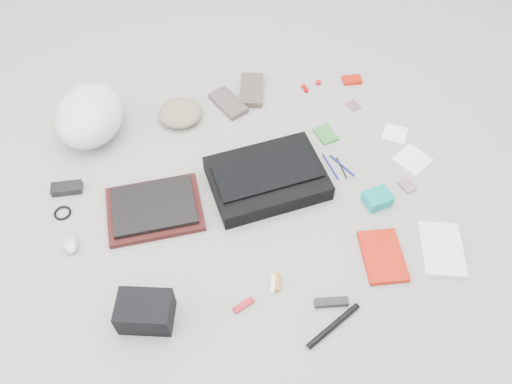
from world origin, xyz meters
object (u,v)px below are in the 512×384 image
object	(u,v)px
bike_helmet	(90,115)
laptop	(154,206)
accordion_wallet	(377,199)
camera_bag	(145,312)
book_red	(383,256)
messenger_bag	(267,178)

from	to	relation	value
bike_helmet	laptop	bearing A→B (deg)	-47.27
bike_helmet	accordion_wallet	size ratio (longest dim) A/B	3.43
laptop	camera_bag	size ratio (longest dim) A/B	1.77
camera_bag	book_red	distance (m)	0.90
bike_helmet	book_red	distance (m)	1.39
accordion_wallet	book_red	bearing A→B (deg)	-116.29
book_red	laptop	bearing A→B (deg)	160.64
laptop	camera_bag	xyz separation A→B (m)	(-0.11, -0.45, 0.02)
bike_helmet	book_red	xyz separation A→B (m)	(0.96, -0.99, -0.10)
messenger_bag	bike_helmet	distance (m)	0.84
accordion_wallet	camera_bag	bearing A→B (deg)	-173.33
laptop	bike_helmet	bearing A→B (deg)	113.80
book_red	accordion_wallet	bearing A→B (deg)	81.00
book_red	accordion_wallet	xyz separation A→B (m)	(0.09, 0.24, 0.01)
bike_helmet	camera_bag	world-z (taller)	bike_helmet
camera_bag	accordion_wallet	xyz separation A→B (m)	(0.99, 0.21, -0.03)
messenger_bag	accordion_wallet	size ratio (longest dim) A/B	4.44
camera_bag	book_red	bearing A→B (deg)	18.27
camera_bag	accordion_wallet	distance (m)	1.01
laptop	accordion_wallet	world-z (taller)	accordion_wallet
messenger_bag	book_red	size ratio (longest dim) A/B	2.08
book_red	bike_helmet	bearing A→B (deg)	146.06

